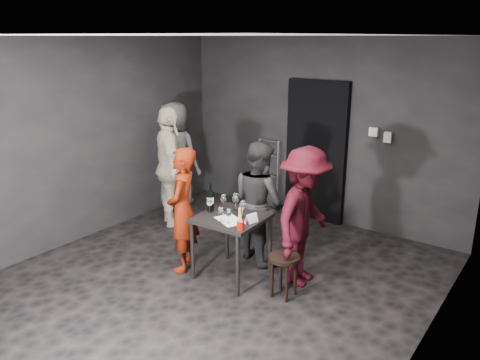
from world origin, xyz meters
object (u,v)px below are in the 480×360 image
Objects in this scene: server_red at (183,210)px; wine_bottle at (210,200)px; hand_truck at (267,197)px; tasting_table at (232,224)px; bystander_grey at (175,148)px; breadstick_cup at (241,219)px; stool at (284,264)px; bystander_cream at (169,157)px; man_maroon at (304,213)px; woman_black at (259,201)px.

server_red is 4.53× the size of wine_bottle.
hand_truck is 2.31m from tasting_table.
tasting_table is 2.64m from bystander_grey.
bystander_grey is 7.54× the size of breadstick_cup.
bystander_cream reaches higher than stool.
bystander_grey is at bearing -162.37° from server_red.
bystander_cream reaches higher than hand_truck.
server_red is 0.92m from breadstick_cup.
bystander_grey reaches higher than stool.
tasting_table is at bearing 112.62° from man_maroon.
breadstick_cup is at bearing 133.90° from woman_black.
bystander_cream is at bearing -158.11° from server_red.
wine_bottle is 0.67m from breadstick_cup.
stool is at bearing 144.21° from bystander_grey.
bystander_grey is at bearing 65.91° from man_maroon.
man_maroon is at bearing 88.76° from stool.
bystander_cream reaches higher than man_maroon.
stool is 0.28× the size of man_maroon.
stool is 0.68m from breadstick_cup.
server_red is 0.97× the size of woman_black.
breadstick_cup reaches higher than stool.
server_red is at bearing 174.52° from breadstick_cup.
stool is 1.82× the size of breadstick_cup.
woman_black is (0.87, -1.51, 0.55)m from hand_truck.
woman_black is at bearing 111.12° from breadstick_cup.
breadstick_cup is at bearing 56.27° from server_red.
woman_black is at bearing 62.48° from wine_bottle.
bystander_grey is (-0.53, 0.66, -0.05)m from bystander_cream.
tasting_table is at bearing 137.79° from bystander_grey.
woman_black is 0.78× the size of bystander_grey.
man_maroon is (1.60, -1.72, 0.62)m from hand_truck.
bystander_grey is (-2.20, 0.82, 0.21)m from woman_black.
hand_truck reaches higher than stool.
man_maroon is (1.32, 0.54, 0.09)m from server_red.
man_maroon is at bearing -35.18° from hand_truck.
woman_black reaches higher than stool.
server_red is at bearing 177.12° from bystander_cream.
tasting_table is 0.38m from wine_bottle.
breadstick_cup is (1.99, -0.99, -0.16)m from bystander_cream.
stool is at bearing -41.15° from hand_truck.
man_maroon is 0.75m from breadstick_cup.
bystander_cream is at bearing 118.84° from bystander_grey.
stool is (1.59, -2.11, 0.16)m from hand_truck.
server_red is 0.95m from woman_black.
server_red is at bearing 74.52° from woman_black.
bystander_cream reaches higher than breadstick_cup.
hand_truck is at bearing 126.97° from stool.
breadstick_cup is (0.31, -0.25, 0.21)m from tasting_table.
man_maroon reaches higher than wine_bottle.
bystander_grey reaches higher than wine_bottle.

